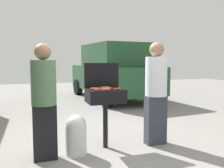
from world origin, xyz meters
name	(u,v)px	position (x,y,z in m)	size (l,w,h in m)	color
ground_plane	(104,149)	(0.00, 0.00, 0.00)	(24.00, 24.00, 0.00)	gray
bbq_grill	(105,98)	(0.04, 0.07, 0.83)	(0.60, 0.44, 0.97)	black
grill_lid_open	(102,75)	(0.04, 0.29, 1.18)	(0.60, 0.05, 0.42)	black
hot_dog_0	(105,89)	(0.01, -0.02, 0.99)	(0.03, 0.03, 0.13)	#AD4228
hot_dog_1	(106,87)	(0.09, 0.20, 0.99)	(0.03, 0.03, 0.13)	#AD4228
hot_dog_2	(105,88)	(0.06, 0.12, 0.99)	(0.03, 0.03, 0.13)	#B74C33
hot_dog_3	(103,88)	(0.03, 0.17, 0.99)	(0.03, 0.03, 0.13)	#AD4228
hot_dog_4	(108,88)	(0.08, 0.03, 0.99)	(0.03, 0.03, 0.13)	#C6593D
hot_dog_5	(106,89)	(0.00, -0.10, 0.99)	(0.03, 0.03, 0.13)	#C6593D
hot_dog_6	(117,89)	(0.20, -0.05, 0.99)	(0.03, 0.03, 0.13)	#B74C33
hot_dog_7	(94,88)	(-0.13, 0.12, 0.99)	(0.03, 0.03, 0.13)	#AD4228
hot_dog_8	(94,89)	(-0.14, 0.05, 0.99)	(0.03, 0.03, 0.13)	#B74C33
hot_dog_9	(98,89)	(-0.11, -0.05, 0.99)	(0.03, 0.03, 0.13)	#C6593D
propane_tank	(76,134)	(-0.47, -0.09, 0.32)	(0.32, 0.32, 0.62)	silver
person_left	(44,98)	(-0.93, -0.13, 0.91)	(0.35, 0.35, 1.68)	black
person_right	(156,89)	(0.91, -0.03, 0.94)	(0.37, 0.37, 1.74)	#333847
parked_minivan	(114,71)	(1.82, 4.90, 1.03)	(2.40, 4.57, 2.02)	#234C2D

